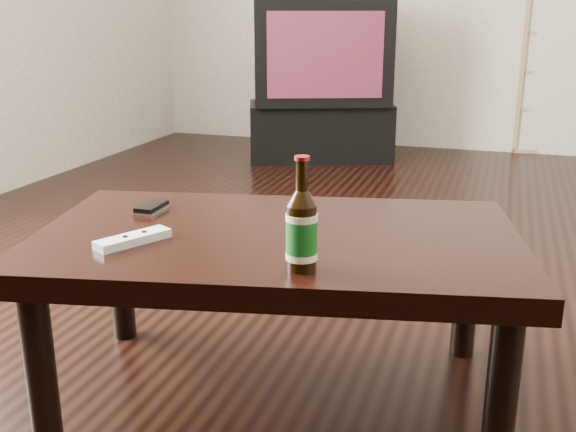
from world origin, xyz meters
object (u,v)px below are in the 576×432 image
(tv_stand, at_px, (320,131))
(remote, at_px, (133,239))
(tv, at_px, (321,53))
(phone, at_px, (152,208))
(beer_bottle, at_px, (302,231))
(coffee_table, at_px, (277,255))
(bookshelf, at_px, (560,68))

(tv_stand, distance_m, remote, 3.14)
(tv, height_order, phone, tv)
(tv, bearing_deg, tv_stand, 90.00)
(phone, bearing_deg, remote, -70.88)
(tv_stand, xyz_separation_m, beer_bottle, (0.82, -3.14, 0.34))
(remote, bearing_deg, coffee_table, 59.48)
(tv, relative_size, beer_bottle, 4.16)
(coffee_table, distance_m, remote, 0.36)
(bookshelf, height_order, phone, bookshelf)
(tv, distance_m, coffee_table, 3.02)
(coffee_table, xyz_separation_m, phone, (-0.39, 0.07, 0.07))
(beer_bottle, relative_size, phone, 2.21)
(beer_bottle, distance_m, phone, 0.60)
(tv_stand, distance_m, bookshelf, 1.78)
(bookshelf, distance_m, beer_bottle, 4.01)
(tv_stand, height_order, remote, remote)
(bookshelf, bearing_deg, phone, -117.10)
(coffee_table, relative_size, beer_bottle, 5.33)
(tv_stand, distance_m, coffee_table, 3.01)
(bookshelf, bearing_deg, beer_bottle, -108.68)
(coffee_table, bearing_deg, beer_bottle, -59.58)
(tv, bearing_deg, phone, -104.78)
(tv, height_order, bookshelf, bookshelf)
(bookshelf, relative_size, phone, 10.23)
(beer_bottle, bearing_deg, phone, 150.49)
(tv, height_order, remote, tv)
(coffee_table, xyz_separation_m, beer_bottle, (0.13, -0.22, 0.15))
(beer_bottle, height_order, remote, beer_bottle)
(phone, bearing_deg, tv, 95.23)
(coffee_table, height_order, phone, phone)
(tv, relative_size, remote, 5.45)
(coffee_table, distance_m, phone, 0.40)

